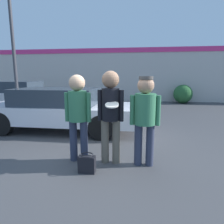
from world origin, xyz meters
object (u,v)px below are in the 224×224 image
object	(u,v)px
person_middle_with_frisbee	(111,109)
handbag	(87,164)
person_left	(78,111)
shrub	(183,94)
person_right	(145,113)
parked_car_far	(17,95)
parked_car_near	(60,109)
street_lamp	(18,14)

from	to	relation	value
person_middle_with_frisbee	handbag	distance (m)	1.09
person_left	shrub	distance (m)	9.83
shrub	person_right	bearing A→B (deg)	-105.28
person_middle_with_frisbee	person_right	xyz separation A→B (m)	(0.65, -0.01, -0.05)
parked_car_far	shrub	bearing A→B (deg)	22.20
person_right	shrub	distance (m)	9.43
person_middle_with_frisbee	person_right	bearing A→B (deg)	-1.26
person_right	handbag	distance (m)	1.40
parked_car_near	handbag	size ratio (longest dim) A/B	13.72
person_left	person_middle_with_frisbee	bearing A→B (deg)	-0.57
person_left	person_right	world-z (taller)	person_left
street_lamp	handbag	size ratio (longest dim) A/B	18.28
shrub	parked_car_far	bearing A→B (deg)	-157.80
parked_car_far	shrub	xyz separation A→B (m)	(8.71, 3.55, -0.16)
person_right	street_lamp	world-z (taller)	street_lamp
parked_car_far	parked_car_near	bearing A→B (deg)	-42.53
person_right	handbag	bearing A→B (deg)	-155.49
parked_car_near	shrub	size ratio (longest dim) A/B	4.10
shrub	handbag	distance (m)	10.16
person_middle_with_frisbee	person_right	size ratio (longest dim) A/B	1.06
person_left	parked_car_far	size ratio (longest dim) A/B	0.40
handbag	person_middle_with_frisbee	bearing A→B (deg)	52.93
person_middle_with_frisbee	handbag	bearing A→B (deg)	-127.07
person_right	shrub	world-z (taller)	person_right
person_left	person_right	size ratio (longest dim) A/B	1.02
person_right	handbag	world-z (taller)	person_right
parked_car_near	parked_car_far	size ratio (longest dim) A/B	1.10
person_left	parked_car_far	world-z (taller)	person_left
handbag	shrub	bearing A→B (deg)	69.94
person_right	street_lamp	xyz separation A→B (m)	(-4.47, 3.34, 2.81)
person_right	parked_car_near	world-z (taller)	person_right
person_middle_with_frisbee	shrub	xyz separation A→B (m)	(3.13, 9.07, -0.51)
street_lamp	handbag	distance (m)	6.31
person_middle_with_frisbee	shrub	world-z (taller)	person_middle_with_frisbee
parked_car_near	parked_car_far	bearing A→B (deg)	137.47
person_left	handbag	distance (m)	1.03
person_left	parked_car_near	world-z (taller)	person_left
person_middle_with_frisbee	shrub	bearing A→B (deg)	70.98
parked_car_far	street_lamp	xyz separation A→B (m)	(1.76, -2.19, 3.11)
parked_car_near	handbag	distance (m)	3.12
person_right	street_lamp	bearing A→B (deg)	143.26
person_middle_with_frisbee	parked_car_far	bearing A→B (deg)	135.35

